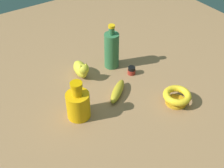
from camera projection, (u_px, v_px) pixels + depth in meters
ground at (112, 92)px, 1.27m from camera, size 2.00×2.00×0.00m
bottle_tall at (112, 50)px, 1.36m from camera, size 0.07×0.07×0.22m
banana at (117, 91)px, 1.24m from camera, size 0.14×0.13×0.04m
cat_figurine at (81, 69)px, 1.33m from camera, size 0.07×0.14×0.09m
bowl at (177, 96)px, 1.20m from camera, size 0.12×0.12×0.05m
nail_polish_jar at (132, 70)px, 1.36m from camera, size 0.04×0.04×0.04m
bottle_short at (78, 104)px, 1.12m from camera, size 0.09×0.09×0.17m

